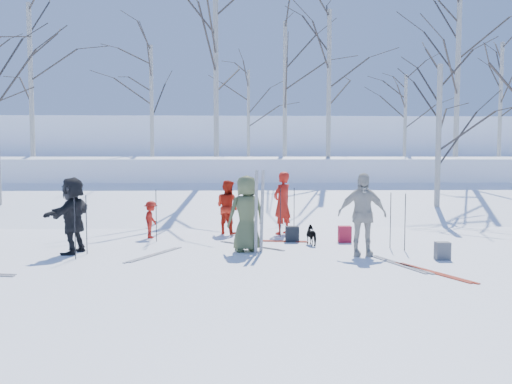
{
  "coord_description": "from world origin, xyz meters",
  "views": [
    {
      "loc": [
        -0.39,
        -11.14,
        2.18
      ],
      "look_at": [
        0.0,
        1.5,
        1.3
      ],
      "focal_mm": 35.0,
      "sensor_mm": 36.0,
      "label": 1
    }
  ],
  "objects_px": {
    "skier_olive_center": "(246,214)",
    "skier_redor_behind": "(228,207)",
    "dog": "(313,235)",
    "skier_grey_west": "(73,215)",
    "backpack_dark": "(292,234)",
    "skier_red_seated": "(151,219)",
    "skier_cream_east": "(362,214)",
    "backpack_red": "(345,234)",
    "backpack_grey": "(442,251)",
    "skier_red_north": "(282,203)"
  },
  "relations": [
    {
      "from": "skier_olive_center",
      "to": "skier_grey_west",
      "type": "distance_m",
      "value": 3.94
    },
    {
      "from": "skier_olive_center",
      "to": "dog",
      "type": "distance_m",
      "value": 1.95
    },
    {
      "from": "skier_olive_center",
      "to": "skier_redor_behind",
      "type": "xyz_separation_m",
      "value": [
        -0.5,
        2.68,
        -0.12
      ]
    },
    {
      "from": "skier_redor_behind",
      "to": "skier_cream_east",
      "type": "height_order",
      "value": "skier_cream_east"
    },
    {
      "from": "skier_olive_center",
      "to": "skier_redor_behind",
      "type": "height_order",
      "value": "skier_olive_center"
    },
    {
      "from": "skier_red_north",
      "to": "backpack_red",
      "type": "distance_m",
      "value": 2.16
    },
    {
      "from": "skier_redor_behind",
      "to": "skier_grey_west",
      "type": "distance_m",
      "value": 4.42
    },
    {
      "from": "skier_cream_east",
      "to": "skier_redor_behind",
      "type": "bearing_deg",
      "value": 135.01
    },
    {
      "from": "skier_redor_behind",
      "to": "dog",
      "type": "distance_m",
      "value": 2.93
    },
    {
      "from": "skier_red_seated",
      "to": "backpack_red",
      "type": "height_order",
      "value": "skier_red_seated"
    },
    {
      "from": "dog",
      "to": "skier_red_seated",
      "type": "bearing_deg",
      "value": -33.04
    },
    {
      "from": "skier_red_north",
      "to": "backpack_grey",
      "type": "bearing_deg",
      "value": 86.07
    },
    {
      "from": "backpack_red",
      "to": "backpack_grey",
      "type": "height_order",
      "value": "backpack_red"
    },
    {
      "from": "skier_cream_east",
      "to": "backpack_red",
      "type": "relative_size",
      "value": 4.38
    },
    {
      "from": "skier_red_north",
      "to": "backpack_dark",
      "type": "height_order",
      "value": "skier_red_north"
    },
    {
      "from": "skier_cream_east",
      "to": "backpack_grey",
      "type": "xyz_separation_m",
      "value": [
        1.61,
        -0.53,
        -0.73
      ]
    },
    {
      "from": "backpack_red",
      "to": "backpack_grey",
      "type": "bearing_deg",
      "value": -54.08
    },
    {
      "from": "skier_olive_center",
      "to": "skier_redor_behind",
      "type": "distance_m",
      "value": 2.73
    },
    {
      "from": "skier_grey_west",
      "to": "backpack_grey",
      "type": "bearing_deg",
      "value": 95.61
    },
    {
      "from": "skier_redor_behind",
      "to": "dog",
      "type": "xyz_separation_m",
      "value": [
        2.17,
        -1.9,
        -0.52
      ]
    },
    {
      "from": "skier_red_seated",
      "to": "skier_cream_east",
      "type": "height_order",
      "value": "skier_cream_east"
    },
    {
      "from": "skier_red_seated",
      "to": "skier_cream_east",
      "type": "relative_size",
      "value": 0.55
    },
    {
      "from": "skier_red_north",
      "to": "skier_cream_east",
      "type": "distance_m",
      "value": 3.46
    },
    {
      "from": "skier_red_north",
      "to": "skier_redor_behind",
      "type": "height_order",
      "value": "skier_red_north"
    },
    {
      "from": "skier_olive_center",
      "to": "dog",
      "type": "xyz_separation_m",
      "value": [
        1.66,
        0.79,
        -0.64
      ]
    },
    {
      "from": "skier_cream_east",
      "to": "dog",
      "type": "bearing_deg",
      "value": 125.48
    },
    {
      "from": "skier_olive_center",
      "to": "dog",
      "type": "relative_size",
      "value": 3.05
    },
    {
      "from": "skier_olive_center",
      "to": "skier_red_seated",
      "type": "height_order",
      "value": "skier_olive_center"
    },
    {
      "from": "skier_olive_center",
      "to": "backpack_grey",
      "type": "xyz_separation_m",
      "value": [
        4.17,
        -1.08,
        -0.69
      ]
    },
    {
      "from": "skier_grey_west",
      "to": "backpack_red",
      "type": "height_order",
      "value": "skier_grey_west"
    },
    {
      "from": "skier_cream_east",
      "to": "skier_grey_west",
      "type": "distance_m",
      "value": 6.52
    },
    {
      "from": "backpack_dark",
      "to": "backpack_red",
      "type": "bearing_deg",
      "value": -5.16
    },
    {
      "from": "skier_redor_behind",
      "to": "backpack_grey",
      "type": "bearing_deg",
      "value": 179.99
    },
    {
      "from": "skier_olive_center",
      "to": "skier_red_seated",
      "type": "distance_m",
      "value": 3.26
    },
    {
      "from": "skier_red_seated",
      "to": "dog",
      "type": "bearing_deg",
      "value": -99.31
    },
    {
      "from": "skier_red_seated",
      "to": "skier_cream_east",
      "type": "distance_m",
      "value": 5.73
    },
    {
      "from": "backpack_red",
      "to": "skier_cream_east",
      "type": "bearing_deg",
      "value": -89.34
    },
    {
      "from": "skier_grey_west",
      "to": "backpack_dark",
      "type": "bearing_deg",
      "value": 117.59
    },
    {
      "from": "skier_cream_east",
      "to": "backpack_dark",
      "type": "bearing_deg",
      "value": 128.13
    },
    {
      "from": "skier_grey_west",
      "to": "skier_red_seated",
      "type": "bearing_deg",
      "value": 158.96
    },
    {
      "from": "backpack_grey",
      "to": "skier_grey_west",
      "type": "bearing_deg",
      "value": 173.1
    },
    {
      "from": "skier_red_seated",
      "to": "backpack_dark",
      "type": "xyz_separation_m",
      "value": [
        3.75,
        -0.71,
        -0.31
      ]
    },
    {
      "from": "skier_red_seated",
      "to": "skier_grey_west",
      "type": "distance_m",
      "value": 2.54
    },
    {
      "from": "skier_grey_west",
      "to": "backpack_grey",
      "type": "distance_m",
      "value": 8.19
    },
    {
      "from": "skier_red_north",
      "to": "skier_cream_east",
      "type": "xyz_separation_m",
      "value": [
        1.51,
        -3.11,
        0.03
      ]
    },
    {
      "from": "backpack_grey",
      "to": "backpack_red",
      "type": "bearing_deg",
      "value": 125.92
    },
    {
      "from": "skier_red_seated",
      "to": "backpack_grey",
      "type": "bearing_deg",
      "value": -107.91
    },
    {
      "from": "skier_red_seated",
      "to": "skier_cream_east",
      "type": "bearing_deg",
      "value": -109.75
    },
    {
      "from": "skier_olive_center",
      "to": "skier_cream_east",
      "type": "height_order",
      "value": "skier_cream_east"
    },
    {
      "from": "skier_redor_behind",
      "to": "skier_olive_center",
      "type": "bearing_deg",
      "value": 139.42
    }
  ]
}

